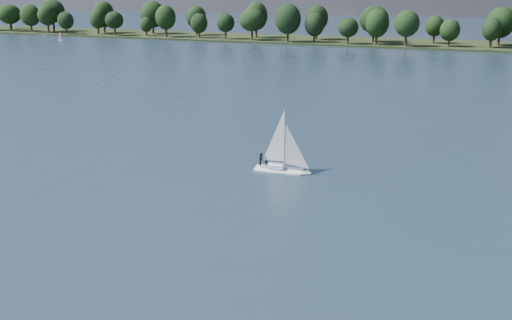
{
  "coord_description": "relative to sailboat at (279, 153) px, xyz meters",
  "views": [
    {
      "loc": [
        14.53,
        -24.21,
        21.55
      ],
      "look_at": [
        -9.19,
        34.07,
        2.5
      ],
      "focal_mm": 40.0,
      "sensor_mm": 36.0,
      "label": 1
    }
  ],
  "objects": [
    {
      "name": "ground",
      "position": [
        7.83,
        61.85,
        -2.34
      ],
      "size": [
        700.0,
        700.0,
        0.0
      ],
      "primitive_type": "plane",
      "color": "#233342",
      "rests_on": "ground"
    },
    {
      "name": "far_shore",
      "position": [
        7.83,
        173.85,
        -2.34
      ],
      "size": [
        660.0,
        40.0,
        1.5
      ],
      "primitive_type": "cube",
      "color": "black",
      "rests_on": "ground"
    },
    {
      "name": "sailboat",
      "position": [
        0.0,
        0.0,
        0.0
      ],
      "size": [
        6.5,
        2.41,
        8.36
      ],
      "rotation": [
        0.0,
        0.0,
        0.1
      ],
      "color": "white",
      "rests_on": "ground"
    },
    {
      "name": "dinghy_pink",
      "position": [
        -148.44,
        135.7,
        -1.33
      ],
      "size": [
        2.7,
        1.13,
        4.27
      ],
      "rotation": [
        0.0,
        0.0,
        -0.03
      ],
      "color": "silver",
      "rests_on": "ground"
    },
    {
      "name": "pontoon",
      "position": [
        -172.58,
        154.49,
        -2.34
      ],
      "size": [
        4.07,
        2.15,
        0.5
      ],
      "primitive_type": "cube",
      "rotation": [
        0.0,
        0.0,
        -0.04
      ],
      "color": "slate",
      "rests_on": "ground"
    },
    {
      "name": "treeline",
      "position": [
        -0.92,
        169.84,
        5.81
      ],
      "size": [
        563.13,
        73.84,
        18.26
      ],
      "color": "black",
      "rests_on": "ground"
    }
  ]
}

